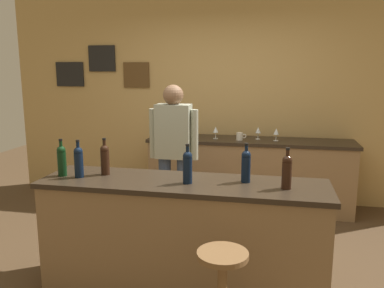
# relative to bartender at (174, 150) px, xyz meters

# --- Properties ---
(ground_plane) EXTENTS (10.00, 10.00, 0.00)m
(ground_plane) POSITION_rel_bartender_xyz_m (0.33, -0.64, -0.94)
(ground_plane) COLOR #4C3823
(back_wall) EXTENTS (6.00, 0.09, 2.80)m
(back_wall) POSITION_rel_bartender_xyz_m (0.32, 1.39, 0.47)
(back_wall) COLOR tan
(back_wall) RESTS_ON ground_plane
(bar_counter) EXTENTS (2.25, 0.60, 0.92)m
(bar_counter) POSITION_rel_bartender_xyz_m (0.33, -1.04, -0.47)
(bar_counter) COLOR olive
(bar_counter) RESTS_ON ground_plane
(side_counter) EXTENTS (2.57, 0.56, 0.90)m
(side_counter) POSITION_rel_bartender_xyz_m (0.73, 1.01, -0.48)
(side_counter) COLOR olive
(side_counter) RESTS_ON ground_plane
(bartender) EXTENTS (0.52, 0.21, 1.62)m
(bartender) POSITION_rel_bartender_xyz_m (0.00, 0.00, 0.00)
(bartender) COLOR #384766
(bartender) RESTS_ON ground_plane
(bar_stool) EXTENTS (0.32, 0.32, 0.68)m
(bar_stool) POSITION_rel_bartender_xyz_m (0.73, -1.69, -0.48)
(bar_stool) COLOR brown
(bar_stool) RESTS_ON ground_plane
(wine_bottle_a) EXTENTS (0.07, 0.07, 0.31)m
(wine_bottle_a) POSITION_rel_bartender_xyz_m (-0.66, -1.08, 0.12)
(wine_bottle_a) COLOR black
(wine_bottle_a) RESTS_ON bar_counter
(wine_bottle_b) EXTENTS (0.07, 0.07, 0.31)m
(wine_bottle_b) POSITION_rel_bartender_xyz_m (-0.51, -1.09, 0.12)
(wine_bottle_b) COLOR black
(wine_bottle_b) RESTS_ON bar_counter
(wine_bottle_c) EXTENTS (0.07, 0.07, 0.31)m
(wine_bottle_c) POSITION_rel_bartender_xyz_m (-0.34, -0.97, 0.12)
(wine_bottle_c) COLOR black
(wine_bottle_c) RESTS_ON bar_counter
(wine_bottle_d) EXTENTS (0.07, 0.07, 0.31)m
(wine_bottle_d) POSITION_rel_bartender_xyz_m (0.38, -1.08, 0.12)
(wine_bottle_d) COLOR black
(wine_bottle_d) RESTS_ON bar_counter
(wine_bottle_e) EXTENTS (0.07, 0.07, 0.31)m
(wine_bottle_e) POSITION_rel_bartender_xyz_m (0.82, -0.96, 0.12)
(wine_bottle_e) COLOR black
(wine_bottle_e) RESTS_ON bar_counter
(wine_bottle_f) EXTENTS (0.07, 0.07, 0.31)m
(wine_bottle_f) POSITION_rel_bartender_xyz_m (1.12, -1.07, 0.12)
(wine_bottle_f) COLOR black
(wine_bottle_f) RESTS_ON bar_counter
(wine_glass_a) EXTENTS (0.07, 0.07, 0.16)m
(wine_glass_a) POSITION_rel_bartender_xyz_m (-0.21, 0.98, 0.07)
(wine_glass_a) COLOR silver
(wine_glass_a) RESTS_ON side_counter
(wine_glass_b) EXTENTS (0.07, 0.07, 0.16)m
(wine_glass_b) POSITION_rel_bartender_xyz_m (0.30, 0.99, 0.07)
(wine_glass_b) COLOR silver
(wine_glass_b) RESTS_ON side_counter
(wine_glass_c) EXTENTS (0.07, 0.07, 0.16)m
(wine_glass_c) POSITION_rel_bartender_xyz_m (0.83, 1.05, 0.07)
(wine_glass_c) COLOR silver
(wine_glass_c) RESTS_ON side_counter
(wine_glass_d) EXTENTS (0.07, 0.07, 0.16)m
(wine_glass_d) POSITION_rel_bartender_xyz_m (1.05, 0.99, 0.07)
(wine_glass_d) COLOR silver
(wine_glass_d) RESTS_ON side_counter
(coffee_mug) EXTENTS (0.12, 0.08, 0.09)m
(coffee_mug) POSITION_rel_bartender_xyz_m (0.61, 0.94, 0.01)
(coffee_mug) COLOR silver
(coffee_mug) RESTS_ON side_counter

